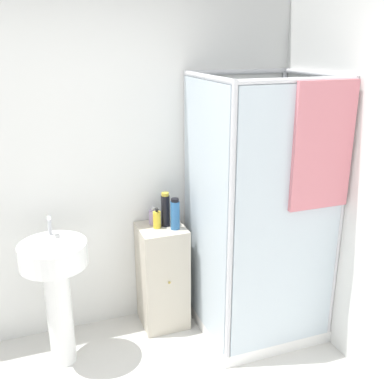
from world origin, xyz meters
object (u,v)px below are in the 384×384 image
(sink, at_px, (56,280))
(soap_dispenser, at_px, (157,219))
(shampoo_bottle_tall_black, at_px, (165,210))
(lotion_bottle_white, at_px, (153,217))
(shampoo_bottle_blue, at_px, (175,214))

(sink, distance_m, soap_dispenser, 0.82)
(sink, bearing_deg, shampoo_bottle_tall_black, 14.63)
(sink, height_order, shampoo_bottle_tall_black, shampoo_bottle_tall_black)
(soap_dispenser, bearing_deg, lotion_bottle_white, 94.33)
(lotion_bottle_white, bearing_deg, shampoo_bottle_tall_black, -40.41)
(shampoo_bottle_blue, distance_m, lotion_bottle_white, 0.20)
(sink, bearing_deg, shampoo_bottle_blue, 8.69)
(sink, relative_size, shampoo_bottle_blue, 4.37)
(shampoo_bottle_tall_black, distance_m, shampoo_bottle_blue, 0.10)
(shampoo_bottle_blue, bearing_deg, sink, -171.31)
(sink, xyz_separation_m, shampoo_bottle_tall_black, (0.82, 0.21, 0.31))
(shampoo_bottle_blue, height_order, lotion_bottle_white, shampoo_bottle_blue)
(soap_dispenser, relative_size, lotion_bottle_white, 1.15)
(soap_dispenser, distance_m, shampoo_bottle_tall_black, 0.10)
(sink, height_order, lotion_bottle_white, sink)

